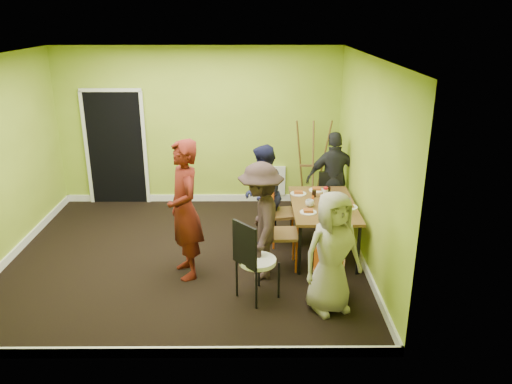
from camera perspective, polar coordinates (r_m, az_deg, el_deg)
ground at (r=7.34m, az=-7.91°, el=-7.28°), size 5.00×5.00×0.00m
room_walls at (r=6.99m, az=-8.44°, el=0.11°), size 5.04×4.54×2.82m
dining_table at (r=7.20m, az=7.69°, el=-1.73°), size 0.90×1.50×0.75m
chair_left_far at (r=7.43m, az=2.54°, el=-1.74°), size 0.50×0.49×1.05m
chair_left_near at (r=6.74m, az=2.22°, el=-4.04°), size 0.45×0.45×1.06m
chair_back_end at (r=8.08m, az=8.51°, el=0.33°), size 0.40×0.46×0.92m
chair_front_end at (r=6.11m, az=8.35°, el=-7.94°), size 0.44×0.44×0.89m
chair_bentwood at (r=6.00m, az=-0.34°, el=-7.43°), size 0.57×0.57×1.04m
easel at (r=8.92m, az=6.42°, el=3.22°), size 0.64×0.60×1.59m
plate_near_left at (r=7.51m, az=4.86°, el=-0.19°), size 0.24×0.24×0.01m
plate_near_right at (r=6.84m, az=5.99°, el=-2.32°), size 0.23×0.23×0.01m
plate_far_back at (r=7.69m, az=6.94°, el=0.22°), size 0.23×0.23×0.01m
plate_far_front at (r=6.70m, az=8.88°, el=-2.93°), size 0.22×0.22×0.01m
plate_wall_back at (r=7.33m, az=9.36°, el=-0.91°), size 0.26×0.26×0.01m
plate_wall_front at (r=7.10m, az=10.49°, el=-1.70°), size 0.26×0.26×0.01m
thermos at (r=7.11m, az=7.92°, el=-0.56°), size 0.07×0.07×0.23m
blue_bottle at (r=6.86m, az=10.40°, el=-1.58°), size 0.07×0.07×0.21m
orange_bottle at (r=7.25m, az=6.50°, el=-0.73°), size 0.03×0.03×0.08m
glass_mid at (r=7.41m, az=6.64°, el=-0.17°), size 0.06×0.06×0.10m
glass_back at (r=7.61m, az=8.26°, el=0.25°), size 0.07×0.07×0.09m
glass_front at (r=6.76m, az=9.71°, el=-2.41°), size 0.07×0.07×0.09m
cup_a at (r=7.04m, az=6.15°, el=-1.28°), size 0.12×0.12×0.09m
cup_b at (r=7.26m, az=9.02°, el=-0.78°), size 0.10×0.10×0.09m
person_standing at (r=6.49m, az=-8.16°, el=-2.04°), size 0.66×0.79×1.85m
person_left_far at (r=7.48m, az=0.78°, el=-0.27°), size 0.66×0.80×1.50m
person_left_near at (r=6.44m, az=0.56°, el=-3.38°), size 0.59×1.02×1.57m
person_back_end at (r=8.17m, az=8.92°, el=1.47°), size 0.94×0.46×1.56m
person_front_end at (r=5.81m, az=8.70°, el=-6.88°), size 0.84×0.71×1.47m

